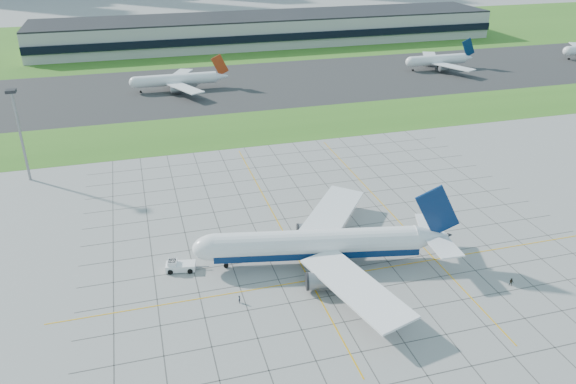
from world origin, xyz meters
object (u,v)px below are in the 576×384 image
airliner (318,244)px  distant_jet_2 (439,60)px  pushback_tug (179,266)px  distant_jet_1 (178,80)px  crew_near (240,299)px  light_mast (18,124)px  crew_far (511,282)px

airliner → distant_jet_2: size_ratio=1.29×
pushback_tug → distant_jet_1: bearing=95.6°
pushback_tug → crew_near: pushback_tug is taller
crew_near → distant_jet_2: size_ratio=0.04×
airliner → light_mast: bearing=147.2°
distant_jet_2 → distant_jet_1: bearing=-178.9°
pushback_tug → distant_jet_2: (137.21, 138.37, 3.39)m
airliner → pushback_tug: bearing=-179.6°
crew_near → distant_jet_2: (127.41, 152.47, 3.67)m
pushback_tug → distant_jet_2: 194.90m
light_mast → airliner: size_ratio=0.47×
distant_jet_1 → airliner: bearing=-84.1°
crew_near → crew_far: 53.53m
pushback_tug → crew_far: size_ratio=5.21×
crew_far → distant_jet_2: size_ratio=0.04×
light_mast → distant_jet_2: bearing=25.5°
distant_jet_1 → distant_jet_2: size_ratio=1.00×
airliner → crew_near: (-18.47, -8.63, -3.95)m
crew_near → distant_jet_1: 150.10m
light_mast → pushback_tug: bearing=-57.9°
crew_far → distant_jet_2: distant_jet_2 is taller
light_mast → distant_jet_1: bearing=58.4°
airliner → crew_near: bearing=-143.6°
crew_far → pushback_tug: bearing=-155.9°
crew_near → distant_jet_1: distant_jet_1 is taller
airliner → distant_jet_2: airliner is taller
airliner → pushback_tug: size_ratio=6.16×
light_mast → pushback_tug: light_mast is taller
airliner → distant_jet_1: size_ratio=1.29×
light_mast → pushback_tug: size_ratio=2.87×
crew_far → airliner: bearing=-163.0°
pushback_tug → distant_jet_2: distant_jet_2 is taller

